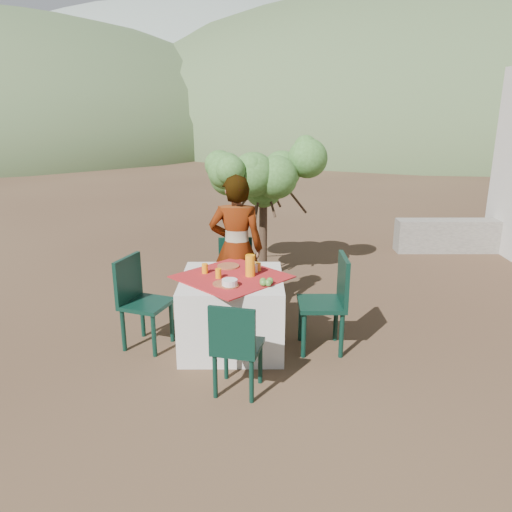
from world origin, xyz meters
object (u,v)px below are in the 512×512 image
at_px(chair_near, 236,345).
at_px(juice_pitcher, 250,265).
at_px(chair_left, 139,298).
at_px(shrub_tree, 267,182).
at_px(table, 232,311).
at_px(chair_far, 236,271).
at_px(chair_right, 330,298).
at_px(person, 236,249).

height_order(chair_near, juice_pitcher, juice_pitcher).
xyz_separation_m(chair_left, shrub_tree, (1.35, 2.13, 0.86)).
xyz_separation_m(table, chair_far, (-0.00, 0.97, 0.11)).
height_order(chair_left, juice_pitcher, juice_pitcher).
xyz_separation_m(chair_right, shrub_tree, (-0.58, 2.22, 0.83)).
height_order(person, juice_pitcher, person).
xyz_separation_m(chair_far, juice_pitcher, (0.19, -0.95, 0.38)).
distance_m(chair_far, chair_left, 1.35).
relative_size(chair_near, person, 0.51).
bearing_deg(juice_pitcher, shrub_tree, 84.12).
height_order(table, chair_far, chair_far).
bearing_deg(juice_pitcher, table, -176.25).
relative_size(chair_left, shrub_tree, 0.54).
distance_m(chair_right, person, 1.29).
relative_size(chair_right, shrub_tree, 0.57).
relative_size(table, shrub_tree, 0.74).
bearing_deg(chair_near, person, -74.62).
bearing_deg(chair_far, shrub_tree, 68.17).
bearing_deg(shrub_tree, chair_near, -96.24).
distance_m(chair_near, chair_right, 1.25).
bearing_deg(juice_pitcher, chair_right, -6.66).
height_order(chair_far, chair_near, chair_far).
bearing_deg(chair_left, shrub_tree, -12.34).
bearing_deg(person, table, 91.73).
distance_m(table, shrub_tree, 2.39).
bearing_deg(chair_far, chair_near, -90.70).
bearing_deg(chair_right, table, -94.49).
height_order(table, chair_near, chair_near).
xyz_separation_m(person, shrub_tree, (0.38, 1.42, 0.54)).
bearing_deg(chair_near, chair_far, -74.21).
xyz_separation_m(chair_left, person, (0.97, 0.71, 0.32)).
bearing_deg(chair_far, juice_pitcher, -81.75).
distance_m(chair_right, shrub_tree, 2.44).
distance_m(chair_far, shrub_tree, 1.53).
bearing_deg(chair_near, chair_right, -123.48).
distance_m(chair_far, chair_near, 1.90).
xyz_separation_m(table, juice_pitcher, (0.19, 0.01, 0.49)).
bearing_deg(chair_right, chair_left, -92.44).
height_order(person, shrub_tree, shrub_tree).
bearing_deg(chair_near, chair_left, -28.99).
bearing_deg(juice_pitcher, person, 103.18).
bearing_deg(chair_near, table, -72.08).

